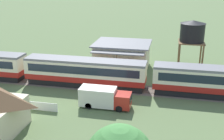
{
  "coord_description": "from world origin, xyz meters",
  "views": [
    {
      "loc": [
        17.93,
        -36.38,
        15.27
      ],
      "look_at": [
        10.39,
        -1.58,
        2.98
      ],
      "focal_mm": 45.0,
      "sensor_mm": 36.0,
      "label": 1
    }
  ],
  "objects_px": {
    "passenger_train": "(87,71)",
    "station_building": "(122,55)",
    "water_tower": "(192,32)",
    "delivery_truck_red": "(104,97)"
  },
  "relations": [
    {
      "from": "passenger_train",
      "to": "station_building",
      "type": "bearing_deg",
      "value": 68.3
    },
    {
      "from": "passenger_train",
      "to": "water_tower",
      "type": "bearing_deg",
      "value": 37.81
    },
    {
      "from": "passenger_train",
      "to": "station_building",
      "type": "xyz_separation_m",
      "value": [
        3.5,
        8.8,
        0.06
      ]
    },
    {
      "from": "passenger_train",
      "to": "station_building",
      "type": "relative_size",
      "value": 5.85
    },
    {
      "from": "water_tower",
      "to": "delivery_truck_red",
      "type": "bearing_deg",
      "value": -121.54
    },
    {
      "from": "water_tower",
      "to": "delivery_truck_red",
      "type": "relative_size",
      "value": 1.32
    },
    {
      "from": "water_tower",
      "to": "passenger_train",
      "type": "bearing_deg",
      "value": -142.19
    },
    {
      "from": "passenger_train",
      "to": "delivery_truck_red",
      "type": "relative_size",
      "value": 8.75
    },
    {
      "from": "passenger_train",
      "to": "delivery_truck_red",
      "type": "distance_m",
      "value": 7.27
    },
    {
      "from": "passenger_train",
      "to": "water_tower",
      "type": "height_order",
      "value": "water_tower"
    }
  ]
}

